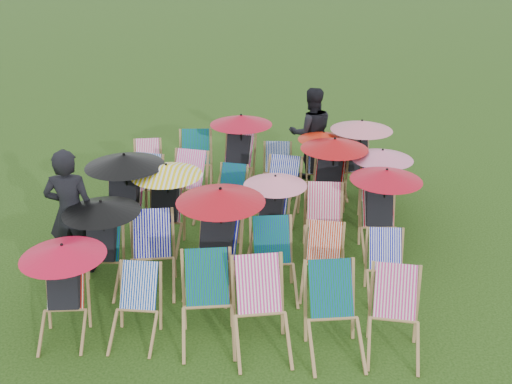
# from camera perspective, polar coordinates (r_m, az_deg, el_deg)

# --- Properties ---
(ground) EXTENTS (100.00, 100.00, 0.00)m
(ground) POSITION_cam_1_polar(r_m,az_deg,el_deg) (9.00, -0.90, -5.74)
(ground) COLOR black
(ground) RESTS_ON ground
(deckchair_0) EXTENTS (1.01, 1.08, 1.20)m
(deckchair_0) POSITION_cam_1_polar(r_m,az_deg,el_deg) (7.30, -18.75, -9.27)
(deckchair_0) COLOR #997547
(deckchair_0) RESTS_ON ground
(deckchair_1) EXTENTS (0.59, 0.80, 0.85)m
(deckchair_1) POSITION_cam_1_polar(r_m,az_deg,el_deg) (7.13, -12.03, -11.26)
(deckchair_1) COLOR #997547
(deckchair_1) RESTS_ON ground
(deckchair_2) EXTENTS (0.80, 1.01, 1.01)m
(deckchair_2) POSITION_cam_1_polar(r_m,az_deg,el_deg) (6.94, -4.86, -11.05)
(deckchair_2) COLOR #997547
(deckchair_2) RESTS_ON ground
(deckchair_3) EXTENTS (0.83, 1.04, 1.01)m
(deckchair_3) POSITION_cam_1_polar(r_m,az_deg,el_deg) (6.79, 0.53, -11.82)
(deckchair_3) COLOR #997547
(deckchair_3) RESTS_ON ground
(deckchair_4) EXTENTS (0.78, 1.00, 0.99)m
(deckchair_4) POSITION_cam_1_polar(r_m,az_deg,el_deg) (6.80, 7.87, -12.15)
(deckchair_4) COLOR #997547
(deckchair_4) RESTS_ON ground
(deckchair_5) EXTENTS (0.71, 0.93, 0.94)m
(deckchair_5) POSITION_cam_1_polar(r_m,az_deg,el_deg) (6.95, 13.73, -12.04)
(deckchair_5) COLOR #997547
(deckchair_5) RESTS_ON ground
(deckchair_6) EXTENTS (1.05, 1.09, 1.25)m
(deckchair_6) POSITION_cam_1_polar(r_m,az_deg,el_deg) (8.12, -15.30, -4.96)
(deckchair_6) COLOR #997547
(deckchair_6) RESTS_ON ground
(deckchair_7) EXTENTS (0.80, 1.01, 1.00)m
(deckchair_7) POSITION_cam_1_polar(r_m,az_deg,el_deg) (8.00, -10.40, -6.23)
(deckchair_7) COLOR #997547
(deckchair_7) RESTS_ON ground
(deckchair_8) EXTENTS (1.21, 1.29, 1.43)m
(deckchair_8) POSITION_cam_1_polar(r_m,az_deg,el_deg) (7.80, -4.03, -4.51)
(deckchair_8) COLOR #997547
(deckchair_8) RESTS_ON ground
(deckchair_9) EXTENTS (0.76, 0.97, 0.96)m
(deckchair_9) POSITION_cam_1_polar(r_m,az_deg,el_deg) (7.77, 1.76, -6.94)
(deckchair_9) COLOR #997547
(deckchair_9) RESTS_ON ground
(deckchair_10) EXTENTS (0.66, 0.86, 0.88)m
(deckchair_10) POSITION_cam_1_polar(r_m,az_deg,el_deg) (7.88, 6.69, -6.99)
(deckchair_10) COLOR #997547
(deckchair_10) RESTS_ON ground
(deckchair_11) EXTENTS (0.56, 0.78, 0.84)m
(deckchair_11) POSITION_cam_1_polar(r_m,az_deg,el_deg) (7.94, 12.95, -7.39)
(deckchair_11) COLOR #997547
(deckchair_11) RESTS_ON ground
(deckchair_12) EXTENTS (1.22, 1.28, 1.45)m
(deckchair_12) POSITION_cam_1_polar(r_m,az_deg,el_deg) (9.13, -13.18, -0.57)
(deckchair_12) COLOR #997547
(deckchair_12) RESTS_ON ground
(deckchair_13) EXTENTS (1.11, 1.16, 1.31)m
(deckchair_13) POSITION_cam_1_polar(r_m,az_deg,el_deg) (8.97, -9.17, -1.20)
(deckchair_13) COLOR #997547
(deckchair_13) RESTS_ON ground
(deckchair_14) EXTENTS (0.59, 0.80, 0.84)m
(deckchair_14) POSITION_cam_1_polar(r_m,az_deg,el_deg) (8.87, -3.55, -3.18)
(deckchair_14) COLOR #997547
(deckchair_14) RESTS_ON ground
(deckchair_15) EXTENTS (0.98, 1.05, 1.16)m
(deckchair_15) POSITION_cam_1_polar(r_m,az_deg,el_deg) (8.83, 1.52, -1.87)
(deckchair_15) COLOR #997547
(deckchair_15) RESTS_ON ground
(deckchair_16) EXTENTS (0.65, 0.91, 0.98)m
(deckchair_16) POSITION_cam_1_polar(r_m,az_deg,el_deg) (8.80, 6.83, -3.03)
(deckchair_16) COLOR #997547
(deckchair_16) RESTS_ON ground
(deckchair_17) EXTENTS (1.09, 1.15, 1.29)m
(deckchair_17) POSITION_cam_1_polar(r_m,az_deg,el_deg) (8.93, 12.46, -1.68)
(deckchair_17) COLOR #997547
(deckchair_17) RESTS_ON ground
(deckchair_18) EXTENTS (0.79, 0.98, 0.95)m
(deckchair_18) POSITION_cam_1_polar(r_m,az_deg,el_deg) (10.24, -11.49, 0.59)
(deckchair_18) COLOR #997547
(deckchair_18) RESTS_ON ground
(deckchair_19) EXTENTS (0.83, 1.04, 1.02)m
(deckchair_19) POSITION_cam_1_polar(r_m,az_deg,el_deg) (10.04, -7.16, 0.65)
(deckchair_19) COLOR #997547
(deckchair_19) RESTS_ON ground
(deckchair_20) EXTENTS (0.66, 0.84, 0.83)m
(deckchair_20) POSITION_cam_1_polar(r_m,az_deg,el_deg) (9.92, -2.67, -0.08)
(deckchair_20) COLOR #997547
(deckchair_20) RESTS_ON ground
(deckchair_21) EXTENTS (0.80, 1.00, 0.98)m
(deckchair_21) POSITION_cam_1_polar(r_m,az_deg,el_deg) (9.82, 2.46, 0.15)
(deckchair_21) COLOR #997547
(deckchair_21) RESTS_ON ground
(deckchair_22) EXTENTS (1.15, 1.23, 1.37)m
(deckchair_22) POSITION_cam_1_polar(r_m,az_deg,el_deg) (9.88, 7.35, 1.59)
(deckchair_22) COLOR #997547
(deckchair_22) RESTS_ON ground
(deckchair_23) EXTENTS (1.04, 1.08, 1.24)m
(deckchair_23) POSITION_cam_1_polar(r_m,az_deg,el_deg) (9.88, 12.08, 0.77)
(deckchair_23) COLOR #997547
(deckchair_23) RESTS_ON ground
(deckchair_24) EXTENTS (0.71, 0.89, 0.87)m
(deckchair_24) POSITION_cam_1_polar(r_m,az_deg,el_deg) (11.22, -10.76, 2.57)
(deckchair_24) COLOR #997547
(deckchair_24) RESTS_ON ground
(deckchair_25) EXTENTS (0.77, 1.01, 1.03)m
(deckchair_25) POSITION_cam_1_polar(r_m,az_deg,el_deg) (11.08, -6.11, 3.05)
(deckchair_25) COLOR #997547
(deckchair_25) RESTS_ON ground
(deckchair_26) EXTENTS (1.19, 1.26, 1.41)m
(deckchair_26) POSITION_cam_1_polar(r_m,az_deg,el_deg) (10.97, -1.84, 4.23)
(deckchair_26) COLOR #997547
(deckchair_26) RESTS_ON ground
(deckchair_27) EXTENTS (0.60, 0.82, 0.88)m
(deckchair_27) POSITION_cam_1_polar(r_m,az_deg,el_deg) (10.84, 2.16, 2.24)
(deckchair_27) COLOR #997547
(deckchair_27) RESTS_ON ground
(deckchair_28) EXTENTS (0.97, 1.00, 1.15)m
(deckchair_28) POSITION_cam_1_polar(r_m,az_deg,el_deg) (10.87, 6.49, 3.13)
(deckchair_28) COLOR #997547
(deckchair_28) RESTS_ON ground
(deckchair_29) EXTENTS (1.16, 1.25, 1.37)m
(deckchair_29) POSITION_cam_1_polar(r_m,az_deg,el_deg) (10.91, 10.23, 3.62)
(deckchair_29) COLOR #997547
(deckchair_29) RESTS_ON ground
(person_left) EXTENTS (0.73, 0.51, 1.89)m
(person_left) POSITION_cam_1_polar(r_m,az_deg,el_deg) (8.45, -18.03, -1.94)
(person_left) COLOR black
(person_left) RESTS_ON ground
(person_rear) EXTENTS (1.01, 0.85, 1.83)m
(person_rear) POSITION_cam_1_polar(r_m,az_deg,el_deg) (11.43, 5.53, 5.89)
(person_rear) COLOR black
(person_rear) RESTS_ON ground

